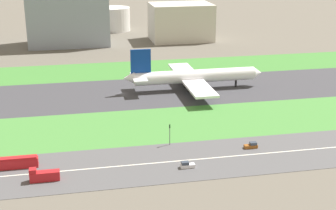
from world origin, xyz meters
name	(u,v)px	position (x,y,z in m)	size (l,w,h in m)	color
ground_plane	(123,94)	(0.00, 0.00, 0.00)	(800.00, 800.00, 0.00)	#5B564C
runway	(123,94)	(0.00, 0.00, 0.05)	(280.00, 46.00, 0.10)	#38383D
grass_median_north	(114,71)	(0.00, 41.00, 0.05)	(280.00, 36.00, 0.10)	#3D7A33
grass_median_south	(135,126)	(0.00, -41.00, 0.05)	(280.00, 36.00, 0.10)	#427F38
highway	(149,164)	(0.00, -73.00, 0.05)	(280.00, 28.00, 0.10)	#4C4C4F
highway_centerline	(149,163)	(0.00, -73.00, 0.11)	(266.00, 0.50, 0.01)	silver
airliner	(192,76)	(31.77, 0.00, 6.23)	(65.00, 56.00, 19.70)	white
truck_1	(44,176)	(-31.21, -78.00, 1.67)	(8.40, 2.50, 4.00)	#B2191E
car_2	(187,165)	(10.83, -78.00, 0.92)	(4.40, 1.80, 2.00)	silver
bus_1	(18,162)	(-39.01, -68.00, 1.82)	(11.60, 2.50, 3.50)	#B2191E
car_1	(251,146)	(35.15, -68.00, 0.92)	(4.40, 1.80, 2.00)	brown
traffic_light	(170,133)	(9.22, -60.01, 4.29)	(0.36, 0.50, 7.20)	#4C4C51
hangar_building	(68,11)	(-21.91, 114.00, 21.86)	(50.84, 31.19, 43.72)	gray
office_tower	(181,22)	(52.65, 114.00, 12.28)	(40.80, 29.20, 24.56)	beige
fuel_tank_west	(114,19)	(11.28, 159.00, 8.64)	(24.49, 24.49, 17.28)	silver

